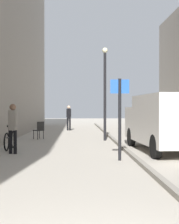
# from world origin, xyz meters

# --- Properties ---
(ground_plane) EXTENTS (80.00, 80.00, 0.00)m
(ground_plane) POSITION_xyz_m (0.00, 12.00, 0.00)
(ground_plane) COLOR #A8A093
(kerb_strip) EXTENTS (0.16, 40.00, 0.12)m
(kerb_strip) POSITION_xyz_m (1.58, 12.00, 0.06)
(kerb_strip) COLOR gray
(kerb_strip) RESTS_ON ground_plane
(pedestrian_main_foreground) EXTENTS (0.35, 0.26, 1.82)m
(pedestrian_main_foreground) POSITION_xyz_m (-2.63, 9.66, 1.05)
(pedestrian_main_foreground) COLOR black
(pedestrian_main_foreground) RESTS_ON ground_plane
(pedestrian_mid_block) EXTENTS (0.35, 0.27, 1.86)m
(pedestrian_mid_block) POSITION_xyz_m (-0.90, 22.56, 1.07)
(pedestrian_mid_block) COLOR black
(pedestrian_mid_block) RESTS_ON ground_plane
(delivery_van) EXTENTS (2.33, 5.49, 2.16)m
(delivery_van) POSITION_xyz_m (3.11, 10.12, 1.17)
(delivery_van) COLOR silver
(delivery_van) RESTS_ON ground_plane
(street_sign_post) EXTENTS (0.60, 0.10, 2.60)m
(street_sign_post) POSITION_xyz_m (1.06, 7.93, 1.55)
(street_sign_post) COLOR black
(street_sign_post) RESTS_ON ground_plane
(lamp_post) EXTENTS (0.28, 0.28, 4.76)m
(lamp_post) POSITION_xyz_m (1.14, 14.55, 2.72)
(lamp_post) COLOR black
(lamp_post) RESTS_ON ground_plane
(bicycle_leaning) EXTENTS (0.17, 1.77, 0.98)m
(bicycle_leaning) POSITION_xyz_m (-2.98, 10.92, 0.38)
(bicycle_leaning) COLOR black
(bicycle_leaning) RESTS_ON ground_plane
(cafe_chair_near_window) EXTENTS (0.62, 0.62, 0.94)m
(cafe_chair_near_window) POSITION_xyz_m (-2.30, 15.42, 0.55)
(cafe_chair_near_window) COLOR black
(cafe_chair_near_window) RESTS_ON ground_plane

